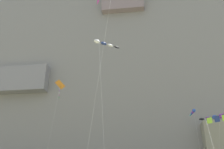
# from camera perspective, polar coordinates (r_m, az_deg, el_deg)

# --- Properties ---
(cliff_face) EXTENTS (180.00, 28.93, 75.83)m
(cliff_face) POSITION_cam_1_polar(r_m,az_deg,el_deg) (78.54, 3.48, 2.77)
(cliff_face) COLOR gray
(cliff_face) RESTS_ON ground
(kite_diamond_near_cliff) EXTENTS (1.79, 5.95, 22.67)m
(kite_diamond_near_cliff) POSITION_cam_1_polar(r_m,az_deg,el_deg) (52.65, -11.42, -2.64)
(kite_diamond_near_cliff) COLOR orange
(kite_diamond_near_cliff) RESTS_ON ground
(kite_windsock_low_center) EXTENTS (1.03, 8.40, 14.98)m
(kite_windsock_low_center) POSITION_cam_1_polar(r_m,az_deg,el_deg) (47.96, 17.36, -7.92)
(kite_windsock_low_center) COLOR blue
(kite_windsock_low_center) RESTS_ON ground
(kite_windsock_upper_left) EXTENTS (4.61, 2.82, 15.29)m
(kite_windsock_upper_left) POSITION_cam_1_polar(r_m,az_deg,el_deg) (52.78, 21.76, -8.68)
(kite_windsock_upper_left) COLOR purple
(kite_windsock_upper_left) RESTS_ON ground
(kite_windsock_high_right) EXTENTS (3.47, 6.75, 21.26)m
(kite_windsock_high_right) POSITION_cam_1_polar(r_m,az_deg,el_deg) (36.86, -1.97, 6.79)
(kite_windsock_high_right) COLOR white
(kite_windsock_high_right) RESTS_ON ground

